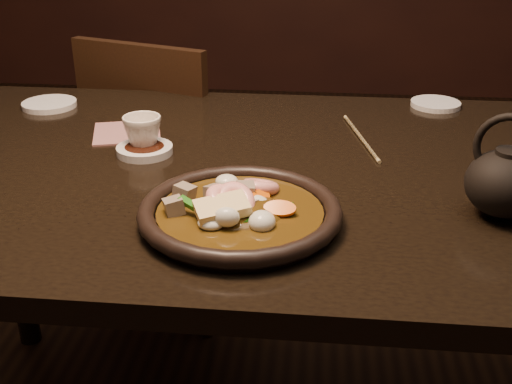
# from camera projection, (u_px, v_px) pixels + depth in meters

# --- Properties ---
(table) EXTENTS (1.60, 0.90, 0.75)m
(table) POSITION_uv_depth(u_px,v_px,m) (261.00, 202.00, 1.22)
(table) COLOR black
(table) RESTS_ON floor
(chair) EXTENTS (0.52, 0.52, 0.86)m
(chair) POSITION_uv_depth(u_px,v_px,m) (170.00, 171.00, 1.86)
(chair) COLOR black
(chair) RESTS_ON floor
(plate) EXTENTS (0.31, 0.31, 0.03)m
(plate) POSITION_uv_depth(u_px,v_px,m) (240.00, 213.00, 0.97)
(plate) COLOR black
(plate) RESTS_ON table
(stirfry) EXTENTS (0.20, 0.19, 0.06)m
(stirfry) POSITION_uv_depth(u_px,v_px,m) (238.00, 208.00, 0.97)
(stirfry) COLOR #3C280A
(stirfry) RESTS_ON plate
(soy_dish) EXTENTS (0.11, 0.11, 0.02)m
(soy_dish) POSITION_uv_depth(u_px,v_px,m) (145.00, 150.00, 1.23)
(soy_dish) COLOR silver
(soy_dish) RESTS_ON table
(saucer_left) EXTENTS (0.12, 0.12, 0.01)m
(saucer_left) POSITION_uv_depth(u_px,v_px,m) (49.00, 104.00, 1.49)
(saucer_left) COLOR silver
(saucer_left) RESTS_ON table
(saucer_right) EXTENTS (0.11, 0.11, 0.01)m
(saucer_right) POSITION_uv_depth(u_px,v_px,m) (436.00, 104.00, 1.50)
(saucer_right) COLOR silver
(saucer_right) RESTS_ON table
(tea_cup) EXTENTS (0.09, 0.09, 0.07)m
(tea_cup) POSITION_uv_depth(u_px,v_px,m) (143.00, 132.00, 1.24)
(tea_cup) COLOR white
(tea_cup) RESTS_ON table
(chopsticks) EXTENTS (0.07, 0.26, 0.01)m
(chopsticks) POSITION_uv_depth(u_px,v_px,m) (361.00, 138.00, 1.30)
(chopsticks) COLOR tan
(chopsticks) RESTS_ON table
(napkin) EXTENTS (0.17, 0.17, 0.00)m
(napkin) POSITION_uv_depth(u_px,v_px,m) (127.00, 132.00, 1.34)
(napkin) COLOR #935E5A
(napkin) RESTS_ON table
(teapot) EXTENTS (0.14, 0.12, 0.16)m
(teapot) POSITION_uv_depth(u_px,v_px,m) (506.00, 180.00, 0.97)
(teapot) COLOR black
(teapot) RESTS_ON table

